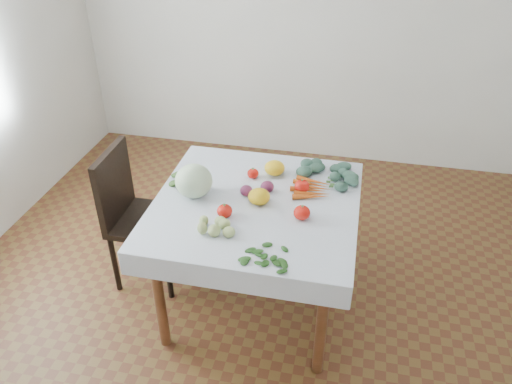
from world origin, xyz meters
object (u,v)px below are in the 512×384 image
(cabbage, at_px, (194,181))
(chair, at_px, (133,209))
(heirloom_back, at_px, (275,168))
(carrot_bunch, at_px, (311,189))
(table, at_px, (256,217))

(cabbage, bearing_deg, chair, 168.15)
(heirloom_back, bearing_deg, carrot_bunch, -30.18)
(carrot_bunch, bearing_deg, heirloom_back, 149.82)
(cabbage, height_order, heirloom_back, cabbage)
(table, xyz_separation_m, heirloom_back, (0.05, 0.32, 0.15))
(chair, bearing_deg, carrot_bunch, 4.64)
(carrot_bunch, bearing_deg, cabbage, -164.01)
(table, height_order, chair, chair)
(table, height_order, cabbage, cabbage)
(cabbage, relative_size, carrot_bunch, 0.87)
(chair, distance_m, carrot_bunch, 1.12)
(heirloom_back, relative_size, carrot_bunch, 0.51)
(chair, distance_m, cabbage, 0.56)
(chair, relative_size, heirloom_back, 7.49)
(table, height_order, carrot_bunch, carrot_bunch)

